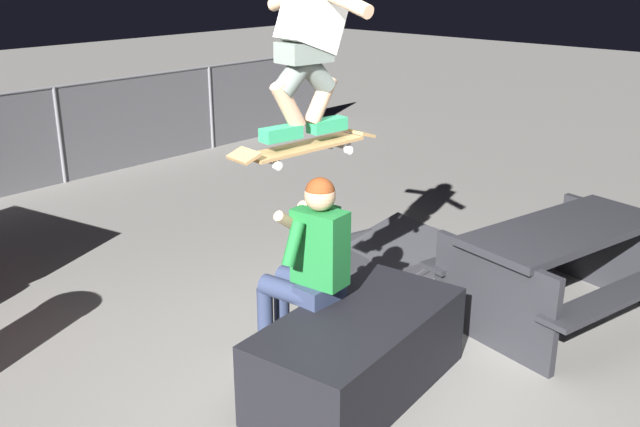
# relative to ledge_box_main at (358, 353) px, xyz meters

# --- Properties ---
(ground_plane) EXTENTS (40.00, 40.00, 0.00)m
(ground_plane) POSITION_rel_ledge_box_main_xyz_m (-0.09, 0.14, -0.27)
(ground_plane) COLOR gray
(ledge_box_main) EXTENTS (1.59, 0.91, 0.54)m
(ledge_box_main) POSITION_rel_ledge_box_main_xyz_m (0.00, 0.00, 0.00)
(ledge_box_main) COLOR black
(ledge_box_main) RESTS_ON ground
(person_sitting_on_ledge) EXTENTS (0.60, 0.77, 1.38)m
(person_sitting_on_ledge) POSITION_rel_ledge_box_main_xyz_m (-0.01, 0.44, 0.51)
(person_sitting_on_ledge) COLOR #2D3856
(person_sitting_on_ledge) RESTS_ON ground
(skateboard) EXTENTS (1.04, 0.33, 0.13)m
(skateboard) POSITION_rel_ledge_box_main_xyz_m (-0.04, 0.42, 1.29)
(skateboard) COLOR #AD8451
(skater_airborne) EXTENTS (0.63, 0.89, 1.12)m
(skater_airborne) POSITION_rel_ledge_box_main_xyz_m (0.01, 0.41, 1.98)
(skater_airborne) COLOR #2D9E66
(kicker_ramp) EXTENTS (1.33, 1.25, 0.34)m
(kicker_ramp) POSITION_rel_ledge_box_main_xyz_m (1.78, 1.11, -0.22)
(kicker_ramp) COLOR #38383D
(kicker_ramp) RESTS_ON ground
(picnic_table_back) EXTENTS (1.94, 1.66, 0.75)m
(picnic_table_back) POSITION_rel_ledge_box_main_xyz_m (1.85, -0.49, 0.23)
(picnic_table_back) COLOR #28282D
(picnic_table_back) RESTS_ON ground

